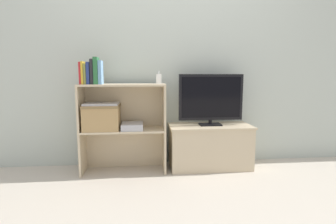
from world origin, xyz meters
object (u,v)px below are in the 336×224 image
(book_olive, at_px, (86,74))
(book_forest, at_px, (97,71))
(book_skyblue, at_px, (101,72))
(book_crimson, at_px, (81,73))
(magazine_stack, at_px, (132,126))
(tv, at_px, (211,98))
(storage_basket_left, at_px, (102,116))
(tv_stand, at_px, (210,146))
(laptop, at_px, (101,104))
(book_mustard, at_px, (83,73))
(book_navy, at_px, (89,73))
(book_charcoal, at_px, (93,72))
(baby_monitor, at_px, (159,79))

(book_olive, height_order, book_forest, book_forest)
(book_skyblue, bearing_deg, book_crimson, -180.00)
(magazine_stack, bearing_deg, book_skyblue, -173.62)
(tv, distance_m, storage_basket_left, 1.10)
(tv_stand, xyz_separation_m, book_forest, (-1.12, -0.08, 0.78))
(book_forest, relative_size, laptop, 0.77)
(tv_stand, distance_m, book_olive, 1.43)
(book_crimson, relative_size, book_mustard, 0.97)
(tv, height_order, book_olive, book_olive)
(book_navy, distance_m, magazine_stack, 0.65)
(book_olive, relative_size, book_skyblue, 0.87)
(tv_stand, bearing_deg, book_charcoal, -175.94)
(book_crimson, relative_size, storage_basket_left, 0.59)
(book_navy, xyz_separation_m, book_charcoal, (0.03, 0.00, 0.01))
(tv_stand, relative_size, magazine_stack, 3.35)
(book_navy, distance_m, book_skyblue, 0.11)
(book_crimson, height_order, baby_monitor, book_crimson)
(book_charcoal, height_order, magazine_stack, book_charcoal)
(book_mustard, bearing_deg, tv_stand, 3.78)
(book_navy, height_order, book_forest, book_forest)
(book_charcoal, bearing_deg, book_mustard, 180.00)
(baby_monitor, height_order, magazine_stack, baby_monitor)
(book_olive, bearing_deg, book_navy, 0.00)
(baby_monitor, distance_m, laptop, 0.61)
(tv, bearing_deg, book_mustard, -176.29)
(book_olive, xyz_separation_m, laptop, (0.13, 0.03, -0.28))
(book_crimson, bearing_deg, storage_basket_left, 11.16)
(book_olive, bearing_deg, book_skyblue, 0.00)
(tv, bearing_deg, book_olive, -176.22)
(tv, xyz_separation_m, book_olive, (-1.22, -0.08, 0.25))
(book_mustard, bearing_deg, laptop, 12.67)
(book_crimson, xyz_separation_m, baby_monitor, (0.73, 0.05, -0.05))
(tv, bearing_deg, magazine_stack, -176.52)
(book_navy, relative_size, storage_basket_left, 0.59)
(tv, height_order, book_skyblue, book_skyblue)
(book_skyblue, bearing_deg, baby_monitor, 5.04)
(book_mustard, xyz_separation_m, laptop, (0.15, 0.03, -0.29))
(book_navy, bearing_deg, book_crimson, 180.00)
(baby_monitor, bearing_deg, book_olive, -175.95)
(book_forest, xyz_separation_m, laptop, (0.03, 0.03, -0.31))
(baby_monitor, height_order, laptop, baby_monitor)
(laptop, bearing_deg, storage_basket_left, 180.00)
(tv_stand, distance_m, book_mustard, 1.45)
(tv_stand, height_order, laptop, laptop)
(book_mustard, xyz_separation_m, storage_basket_left, (0.15, 0.03, -0.42))
(tv_stand, height_order, magazine_stack, magazine_stack)
(book_olive, distance_m, magazine_stack, 0.66)
(book_charcoal, distance_m, laptop, 0.31)
(tv, xyz_separation_m, baby_monitor, (-0.53, -0.03, 0.20))
(book_olive, height_order, book_charcoal, book_charcoal)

